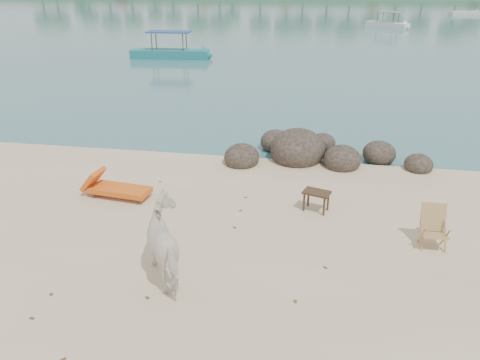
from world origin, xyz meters
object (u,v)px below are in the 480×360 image
Objects in this scene: side_table at (316,202)px; deck_chair at (435,230)px; cow at (170,244)px; boulders at (310,152)px; boat_near at (169,36)px; lounge_chair at (120,188)px.

side_table is 2.87m from deck_chair.
side_table is (2.74, 3.29, -0.50)m from cow.
boulders is at bearing -144.35° from cow.
deck_chair is 26.79m from boat_near.
lounge_chair is at bearing -87.73° from cow.
boat_near is (-10.44, 18.33, 1.25)m from boulders.
boat_near is at bearing 134.19° from side_table.
deck_chair is at bearing -1.85° from lounge_chair.
boulders is 9.85× the size of side_table.
side_table is 5.16m from lounge_chair.
cow reaches higher than lounge_chair.
lounge_chair is at bearing 169.66° from deck_chair.
side_table is 24.45m from boat_near.
lounge_chair is 22.74m from boat_near.
cow is 0.90× the size of lounge_chair.
boat_near is at bearing -107.17° from cow.
deck_chair reaches higher than lounge_chair.
cow is 2.77× the size of side_table.
lounge_chair reaches higher than side_table.
side_table is (0.27, -3.62, 0.02)m from boulders.
deck_chair is (2.54, -1.32, 0.20)m from side_table.
cow is 0.29× the size of boat_near.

